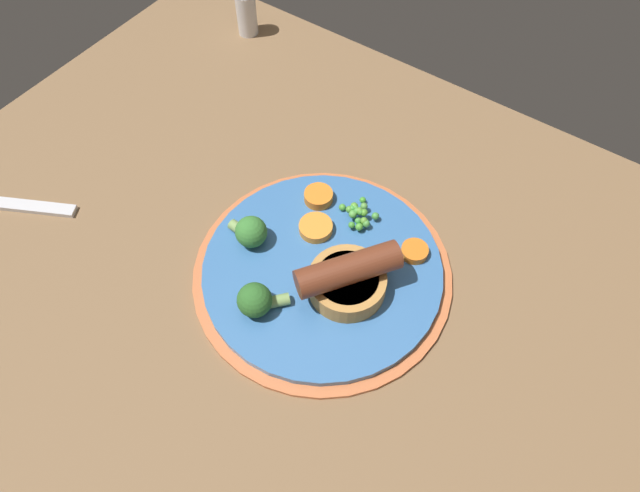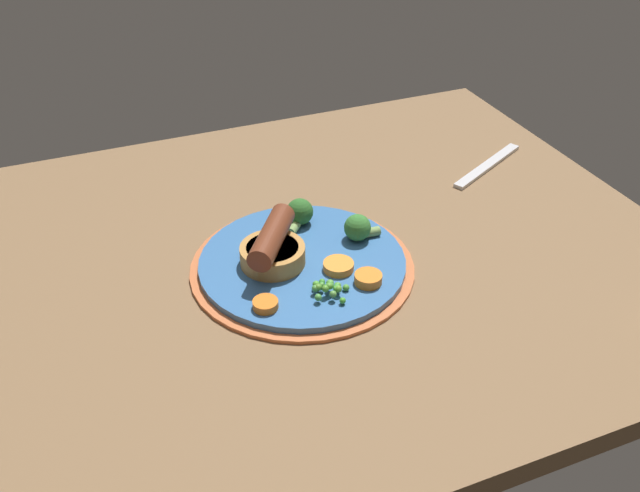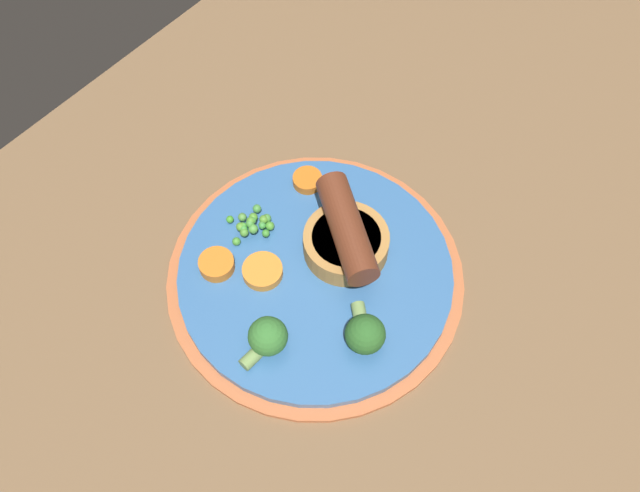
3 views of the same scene
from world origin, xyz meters
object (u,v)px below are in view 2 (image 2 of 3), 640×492
dinner_plate (302,265)px  sausage_pudding (269,249)px  carrot_slice_0 (338,266)px  fork (488,166)px  pea_pile (329,288)px  carrot_slice_2 (265,304)px  broccoli_floret_near (358,228)px  broccoli_floret_far (299,213)px  carrot_slice_1 (368,279)px

dinner_plate → sausage_pudding: bearing=169.6°
carrot_slice_0 → fork: size_ratio=0.21×
pea_pile → fork: pea_pile is taller
pea_pile → carrot_slice_2: bearing=176.2°
broccoli_floret_near → carrot_slice_2: bearing=32.2°
dinner_plate → fork: (37.19, 14.08, -0.27)cm
sausage_pudding → broccoli_floret_far: bearing=171.7°
broccoli_floret_near → carrot_slice_2: size_ratio=1.65×
pea_pile → carrot_slice_1: bearing=3.3°
broccoli_floret_far → fork: size_ratio=0.27×
broccoli_floret_far → carrot_slice_0: broccoli_floret_far is taller
carrot_slice_0 → fork: (33.73, 17.73, -1.61)cm
broccoli_floret_far → carrot_slice_1: size_ratio=1.45×
dinner_plate → carrot_slice_2: bearing=-135.5°
carrot_slice_2 → broccoli_floret_far: bearing=56.6°
dinner_plate → sausage_pudding: sausage_pudding is taller
sausage_pudding → broccoli_floret_far: (6.84, 7.25, -0.57)cm
fork → broccoli_floret_far: bearing=162.8°
dinner_plate → pea_pile: 8.01cm
pea_pile → carrot_slice_2: size_ratio=1.59×
carrot_slice_0 → carrot_slice_2: (-10.85, -3.62, -0.01)cm
pea_pile → carrot_slice_2: pea_pile is taller
carrot_slice_1 → fork: carrot_slice_1 is taller
broccoli_floret_far → carrot_slice_0: size_ratio=1.28×
pea_pile → fork: 42.88cm
carrot_slice_1 → carrot_slice_2: 13.14cm
sausage_pudding → carrot_slice_0: (7.59, -4.41, -1.80)cm
sausage_pudding → broccoli_floret_near: (12.75, 0.88, -0.59)cm
carrot_slice_2 → sausage_pudding: bearing=68.0°
dinner_plate → fork: 39.76cm
sausage_pudding → carrot_slice_0: size_ratio=2.77×
carrot_slice_1 → carrot_slice_2: carrot_slice_1 is taller
dinner_plate → broccoli_floret_far: size_ratio=5.82×
pea_pile → broccoli_floret_near: bearing=48.8°
carrot_slice_0 → broccoli_floret_near: bearing=45.8°
sausage_pudding → pea_pile: bearing=62.8°
sausage_pudding → dinner_plate: bearing=114.7°
carrot_slice_0 → carrot_slice_2: size_ratio=1.28×
sausage_pudding → fork: sausage_pudding is taller
sausage_pudding → broccoli_floret_near: 12.79cm
broccoli_floret_near → carrot_slice_1: size_ratio=1.47×
carrot_slice_1 → dinner_plate: bearing=127.5°
carrot_slice_1 → broccoli_floret_near: bearing=72.6°
broccoli_floret_near → carrot_slice_0: (-5.15, -5.29, -1.21)cm
sausage_pudding → carrot_slice_2: (-3.25, -8.03, -1.81)cm
broccoli_floret_near → fork: broccoli_floret_near is taller
dinner_plate → broccoli_floret_near: broccoli_floret_near is taller
carrot_slice_2 → fork: carrot_slice_2 is taller
pea_pile → fork: size_ratio=0.27×
dinner_plate → fork: size_ratio=1.60×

